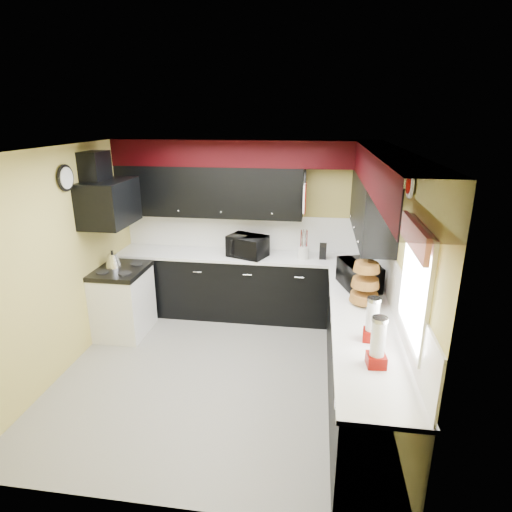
{
  "coord_description": "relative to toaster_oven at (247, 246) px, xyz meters",
  "views": [
    {
      "loc": [
        0.99,
        -4.14,
        2.82
      ],
      "look_at": [
        0.27,
        0.81,
        1.15
      ],
      "focal_mm": 30.0,
      "sensor_mm": 36.0,
      "label": 1
    }
  ],
  "objects": [
    {
      "name": "kettle",
      "position": [
        -1.67,
        -0.63,
        -0.08
      ],
      "size": [
        0.22,
        0.22,
        0.18
      ],
      "primitive_type": null,
      "rotation": [
        0.0,
        0.0,
        0.11
      ],
      "color": "silver",
      "rests_on": "cooktop"
    },
    {
      "name": "cooktop",
      "position": [
        -1.56,
        -0.67,
        -0.2
      ],
      "size": [
        0.62,
        0.77,
        0.06
      ],
      "primitive_type": "cube",
      "color": "black",
      "rests_on": "stove"
    },
    {
      "name": "toaster_oven",
      "position": [
        0.0,
        0.0,
        0.0
      ],
      "size": [
        0.63,
        0.58,
        0.3
      ],
      "primitive_type": "imported",
      "rotation": [
        0.0,
        0.0,
        -0.38
      ],
      "color": "black",
      "rests_on": "counter_back"
    },
    {
      "name": "counter_right",
      "position": [
        1.44,
        -1.72,
        -0.17
      ],
      "size": [
        0.64,
        3.02,
        0.04
      ],
      "primitive_type": "cube",
      "color": "white",
      "rests_on": "cab_right"
    },
    {
      "name": "ground",
      "position": [
        -0.06,
        -1.42,
        -1.09
      ],
      "size": [
        3.6,
        3.6,
        0.0
      ],
      "primitive_type": "plane",
      "color": "gray",
      "rests_on": "ground"
    },
    {
      "name": "wall_right",
      "position": [
        1.74,
        -1.42,
        0.16
      ],
      "size": [
        0.06,
        3.6,
        2.5
      ],
      "primitive_type": "cube",
      "color": "#E0C666",
      "rests_on": "ground"
    },
    {
      "name": "stove",
      "position": [
        -1.56,
        -0.67,
        -0.66
      ],
      "size": [
        0.6,
        0.75,
        0.86
      ],
      "primitive_type": "cube",
      "color": "white",
      "rests_on": "ground"
    },
    {
      "name": "wall_left",
      "position": [
        -1.86,
        -1.42,
        0.16
      ],
      "size": [
        0.06,
        3.6,
        2.5
      ],
      "primitive_type": "cube",
      "color": "#E0C666",
      "rests_on": "ground"
    },
    {
      "name": "cab_right",
      "position": [
        1.44,
        -1.72,
        -0.64
      ],
      "size": [
        0.6,
        3.0,
        0.9
      ],
      "primitive_type": "cube",
      "color": "black",
      "rests_on": "ground"
    },
    {
      "name": "knife_block",
      "position": [
        1.04,
        0.04,
        -0.05
      ],
      "size": [
        0.1,
        0.13,
        0.21
      ],
      "primitive_type": "cube",
      "rotation": [
        0.0,
        0.0,
        -0.02
      ],
      "color": "black",
      "rests_on": "counter_back"
    },
    {
      "name": "clock",
      "position": [
        -1.83,
        -1.17,
        1.06
      ],
      "size": [
        0.03,
        0.3,
        0.3
      ],
      "primitive_type": null,
      "color": "black",
      "rests_on": "wall_left"
    },
    {
      "name": "splash_right",
      "position": [
        1.73,
        -1.42,
        0.1
      ],
      "size": [
        0.02,
        3.6,
        0.5
      ],
      "primitive_type": "cube",
      "color": "white",
      "rests_on": "counter_right"
    },
    {
      "name": "hood_duct",
      "position": [
        -1.74,
        -0.67,
        1.11
      ],
      "size": [
        0.24,
        0.4,
        0.4
      ],
      "primitive_type": "cube",
      "color": "black",
      "rests_on": "wall_left"
    },
    {
      "name": "pan_low",
      "position": [
        0.76,
        0.26,
        0.63
      ],
      "size": [
        0.03,
        0.24,
        0.42
      ],
      "primitive_type": null,
      "color": "black",
      "rests_on": "upper_back"
    },
    {
      "name": "dispenser_a",
      "position": [
        1.45,
        -2.14,
        0.04
      ],
      "size": [
        0.15,
        0.15,
        0.37
      ],
      "primitive_type": null,
      "rotation": [
        0.0,
        0.0,
        -0.11
      ],
      "color": "maroon",
      "rests_on": "counter_right"
    },
    {
      "name": "cut_board",
      "position": [
        0.77,
        -0.12,
        0.71
      ],
      "size": [
        0.03,
        0.26,
        0.35
      ],
      "primitive_type": "cube",
      "color": "white",
      "rests_on": "upper_back"
    },
    {
      "name": "ceiling",
      "position": [
        -0.06,
        -1.42,
        1.41
      ],
      "size": [
        3.6,
        3.6,
        0.06
      ],
      "primitive_type": "cube",
      "color": "white",
      "rests_on": "wall_back"
    },
    {
      "name": "deco_plate",
      "position": [
        1.71,
        -1.77,
        1.16
      ],
      "size": [
        0.03,
        0.24,
        0.24
      ],
      "primitive_type": null,
      "color": "white",
      "rests_on": "wall_right"
    },
    {
      "name": "cab_back",
      "position": [
        -0.06,
        0.08,
        -0.64
      ],
      "size": [
        3.6,
        0.6,
        0.9
      ],
      "primitive_type": "cube",
      "color": "black",
      "rests_on": "ground"
    },
    {
      "name": "upper_back",
      "position": [
        -0.56,
        0.2,
        0.71
      ],
      "size": [
        2.6,
        0.35,
        0.7
      ],
      "primitive_type": "cube",
      "color": "black",
      "rests_on": "wall_back"
    },
    {
      "name": "window",
      "position": [
        1.72,
        -2.32,
        0.46
      ],
      "size": [
        0.03,
        0.86,
        0.96
      ],
      "primitive_type": null,
      "color": "white",
      "rests_on": "wall_right"
    },
    {
      "name": "soffit_right",
      "position": [
        1.56,
        -1.6,
        1.24
      ],
      "size": [
        0.36,
        3.24,
        0.35
      ],
      "primitive_type": "cube",
      "color": "black",
      "rests_on": "wall_right"
    },
    {
      "name": "wall_back",
      "position": [
        -0.06,
        0.38,
        0.16
      ],
      "size": [
        3.6,
        0.06,
        2.5
      ],
      "primitive_type": "cube",
      "color": "#E0C666",
      "rests_on": "ground"
    },
    {
      "name": "utensil_crock",
      "position": [
        0.77,
        0.02,
        -0.06
      ],
      "size": [
        0.21,
        0.21,
        0.17
      ],
      "primitive_type": "cylinder",
      "rotation": [
        0.0,
        0.0,
        -0.36
      ],
      "color": "silver",
      "rests_on": "counter_back"
    },
    {
      "name": "soffit_back",
      "position": [
        -0.06,
        0.2,
        1.24
      ],
      "size": [
        3.6,
        0.36,
        0.35
      ],
      "primitive_type": "cube",
      "color": "black",
      "rests_on": "wall_back"
    },
    {
      "name": "valance",
      "position": [
        1.67,
        -2.32,
        0.86
      ],
      "size": [
        0.04,
        0.88,
        0.2
      ],
      "primitive_type": "cube",
      "color": "red",
      "rests_on": "wall_right"
    },
    {
      "name": "splash_back",
      "position": [
        -0.06,
        0.37,
        0.1
      ],
      "size": [
        3.6,
        0.02,
        0.5
      ],
      "primitive_type": "cube",
      "color": "white",
      "rests_on": "counter_back"
    },
    {
      "name": "upper_right",
      "position": [
        1.56,
        -0.52,
        0.71
      ],
      "size": [
        0.35,
        1.8,
        0.7
      ],
      "primitive_type": "cube",
      "color": "black",
      "rests_on": "wall_right"
    },
    {
      "name": "microwave",
      "position": [
        1.44,
        -0.93,
        0.0
      ],
      "size": [
        0.52,
        0.63,
        0.3
      ],
      "primitive_type": "imported",
      "rotation": [
        0.0,
        0.0,
        1.89
      ],
      "color": "black",
      "rests_on": "counter_right"
    },
    {
      "name": "dispenser_b",
      "position": [
        1.44,
        -2.54,
        0.05
      ],
      "size": [
        0.16,
        0.16,
        0.39
      ],
      "primitive_type": null,
      "rotation": [
        0.0,
        0.0,
        0.08
      ],
      "color": "maroon",
      "rests_on": "counter_right"
    },
    {
      "name": "pan_mid",
      "position": [
        0.76,
        -0.0,
        0.66
      ],
      "size": [
        0.03,
        0.28,
        0.46
      ],
      "primitive_type": null,
      "color": "black",
      "rests_on": "upper_back"
    },
    {
      "name": "pan_top",
      "position": [
        0.76,
        0.13,
        0.91
      ],
      "size": [
        0.03,
        0.22,
        0.4
      ],
      "primitive_type": null,
      "color": "black",
      "rests_on": "upper_back"
    },
    {
      "name": "baskets",
      "position": [
        1.46,
        -1.37,
        0.09
      ],
      "size": [
        0.27,
        0.27,
        0.5
      ],
      "primitive_type": null,
      "color": "brown",
      "rests_on": "upper_right"
    },
    {
      "name": "counter_back",
      "position": [
        -0.06,
        0.08,
        -0.17
      ],
      "size": [
        3.62,
        0.64,
        0.04
      ],
      "primitive_type": "cube",
      "color": "white",
      "rests_on": "cab_back"
    },
    {
      "name": "hood",
      "position": [
        -1.61,
        -0.67,
        0.69
      ],
      "size": [
        0.5,
        0.78,
        0.55
      ],
      "primitive_type": "cube",
      "color": "black",
      "rests_on": "wall_left"
    }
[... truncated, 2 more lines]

